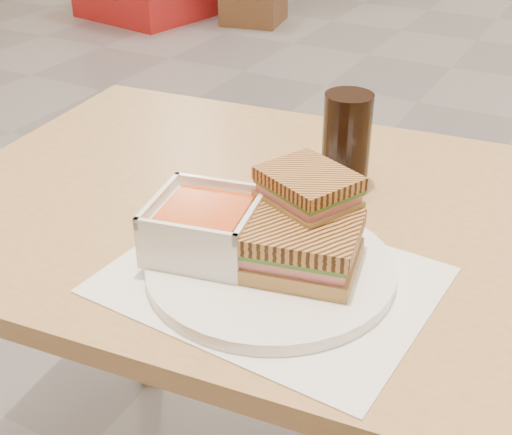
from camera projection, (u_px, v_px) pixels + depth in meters
The scene contains 7 objects.
main_table at pixel (344, 290), 0.99m from camera, with size 1.27×0.82×0.75m.
tray_liner at pixel (270, 280), 0.81m from camera, with size 0.39×0.31×0.00m.
plate at pixel (270, 268), 0.82m from camera, with size 0.30×0.30×0.02m.
soup_bowl at pixel (205, 228), 0.83m from camera, with size 0.15×0.15×0.07m.
panini_lower at pixel (300, 246), 0.79m from camera, with size 0.15×0.14×0.06m.
panini_upper at pixel (308, 190), 0.82m from camera, with size 0.13×0.12×0.05m.
cola_glass at pixel (346, 144), 0.98m from camera, with size 0.07×0.07×0.15m.
Camera 1 is at (0.34, -2.61, 1.23)m, focal length 48.17 mm.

